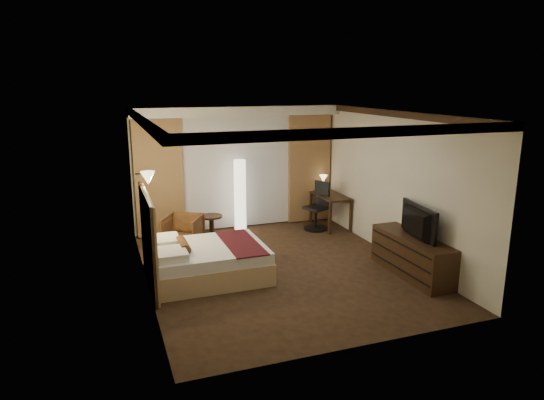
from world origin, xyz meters
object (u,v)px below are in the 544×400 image
object	(u,v)px
television	(413,219)
bed	(209,262)
desk	(330,211)
armchair	(183,230)
side_table	(212,227)
office_chair	(316,206)
dresser	(412,256)
floor_lamp	(240,196)

from	to	relation	value
television	bed	bearing A→B (deg)	79.49
desk	armchair	bearing A→B (deg)	-176.10
side_table	television	xyz separation A→B (m)	(2.71, -3.07, 0.74)
armchair	office_chair	world-z (taller)	office_chair
bed	office_chair	bearing A→B (deg)	33.59
armchair	television	world-z (taller)	television
desk	office_chair	bearing A→B (deg)	-172.47
side_table	dresser	bearing A→B (deg)	-48.26
armchair	office_chair	xyz separation A→B (m)	(2.96, 0.18, 0.18)
desk	dresser	xyz separation A→B (m)	(0.05, -2.98, -0.04)
side_table	floor_lamp	distance (m)	0.91
floor_lamp	office_chair	size ratio (longest dim) A/B	1.50
desk	side_table	bearing A→B (deg)	177.96
armchair	side_table	world-z (taller)	armchair
armchair	desk	world-z (taller)	desk
floor_lamp	television	size ratio (longest dim) A/B	1.49
floor_lamp	television	world-z (taller)	floor_lamp
bed	television	size ratio (longest dim) A/B	1.73
armchair	desk	distance (m)	3.35
bed	television	distance (m)	3.47
side_table	floor_lamp	bearing A→B (deg)	17.83
bed	side_table	world-z (taller)	bed
bed	desk	bearing A→B (deg)	31.02
desk	dresser	size ratio (longest dim) A/B	0.62
bed	side_table	xyz separation A→B (m)	(0.51, 2.02, -0.02)
dresser	armchair	bearing A→B (deg)	141.00
armchair	office_chair	size ratio (longest dim) A/B	0.66
floor_lamp	television	xyz separation A→B (m)	(2.02, -3.29, 0.19)
side_table	floor_lamp	world-z (taller)	floor_lamp
bed	office_chair	world-z (taller)	office_chair
desk	dresser	world-z (taller)	desk
bed	armchair	world-z (taller)	armchair
side_table	armchair	bearing A→B (deg)	-153.60
armchair	floor_lamp	bearing A→B (deg)	52.78
television	office_chair	bearing A→B (deg)	15.25
armchair	dresser	world-z (taller)	armchair
floor_lamp	desk	xyz separation A→B (m)	(2.00, -0.32, -0.43)
side_table	desk	distance (m)	2.69
bed	side_table	size ratio (longest dim) A/B	3.74
television	floor_lamp	bearing A→B (deg)	39.07
side_table	television	size ratio (longest dim) A/B	0.46
bed	floor_lamp	world-z (taller)	floor_lamp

